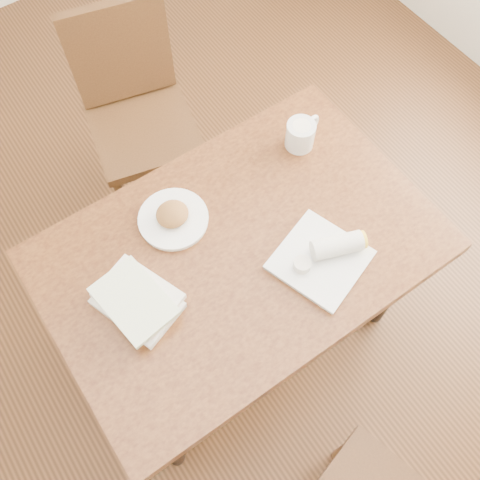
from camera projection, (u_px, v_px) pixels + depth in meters
ground at (240, 325)px, 2.34m from camera, size 4.00×5.00×0.01m
room_walls at (240, 10)px, 0.89m from camera, size 4.02×5.02×2.80m
table at (240, 259)px, 1.75m from camera, size 1.22×0.81×0.75m
chair_far at (136, 104)px, 2.20m from camera, size 0.51×0.51×0.95m
plate_scone at (173, 217)px, 1.70m from camera, size 0.23×0.23×0.07m
coffee_mug at (301, 134)px, 1.81m from camera, size 0.15×0.10×0.10m
plate_burrito at (326, 255)px, 1.63m from camera, size 0.32×0.32×0.08m
book_stack at (137, 300)px, 1.56m from camera, size 0.25×0.29×0.06m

